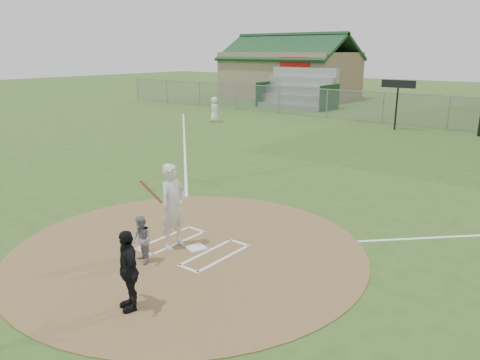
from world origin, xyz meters
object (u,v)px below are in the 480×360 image
Objects in this scene: catcher at (141,240)px; umpire at (128,270)px; ondeck_player at (214,109)px; home_plate at (196,248)px; batter_at_plate at (173,206)px.

umpire is at bearing -27.80° from catcher.
ondeck_player is at bearing 146.08° from catcher.
batter_at_plate is at bearing -153.15° from home_plate.
umpire is at bearing -60.86° from batter_at_plate.
batter_at_plate is (-0.48, -0.24, 1.02)m from home_plate.
home_plate is 2.95m from umpire.
umpire is (0.90, -2.71, 0.75)m from home_plate.
home_plate is at bearing 92.57° from catcher.
home_plate is 1.15m from batter_at_plate.
catcher is at bearing 165.42° from ondeck_player.
home_plate is 1.47m from catcher.
batter_at_plate reaches higher than home_plate.
catcher is 1.18m from batter_at_plate.
ondeck_player reaches higher than home_plate.
catcher is 0.67× the size of ondeck_player.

